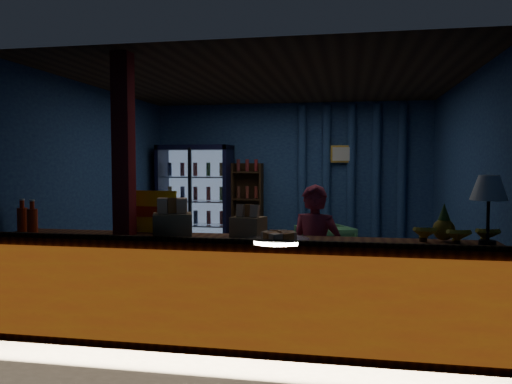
# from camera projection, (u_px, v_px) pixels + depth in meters

# --- Properties ---
(ground) EXTENTS (4.60, 4.60, 0.00)m
(ground) POSITION_uv_depth(u_px,v_px,m) (270.00, 290.00, 6.29)
(ground) COLOR #515154
(ground) RESTS_ON ground
(room_walls) EXTENTS (4.60, 4.60, 4.60)m
(room_walls) POSITION_uv_depth(u_px,v_px,m) (270.00, 166.00, 6.19)
(room_walls) COLOR navy
(room_walls) RESTS_ON ground
(counter) EXTENTS (4.40, 0.57, 0.99)m
(counter) POSITION_uv_depth(u_px,v_px,m) (237.00, 292.00, 4.38)
(counter) COLOR brown
(counter) RESTS_ON ground
(support_post) EXTENTS (0.16, 0.16, 2.60)m
(support_post) POSITION_uv_depth(u_px,v_px,m) (124.00, 197.00, 4.53)
(support_post) COLOR maroon
(support_post) RESTS_ON ground
(beverage_cooler) EXTENTS (1.20, 0.62, 1.90)m
(beverage_cooler) POSITION_uv_depth(u_px,v_px,m) (197.00, 203.00, 8.39)
(beverage_cooler) COLOR black
(beverage_cooler) RESTS_ON ground
(bottle_shelf) EXTENTS (0.50, 0.28, 1.60)m
(bottle_shelf) POSITION_uv_depth(u_px,v_px,m) (248.00, 211.00, 8.39)
(bottle_shelf) COLOR #372611
(bottle_shelf) RESTS_ON ground
(curtain_folds) EXTENTS (1.74, 0.14, 2.50)m
(curtain_folds) POSITION_uv_depth(u_px,v_px,m) (351.00, 182.00, 8.13)
(curtain_folds) COLOR navy
(curtain_folds) RESTS_ON room_walls
(framed_picture) EXTENTS (0.36, 0.04, 0.28)m
(framed_picture) POSITION_uv_depth(u_px,v_px,m) (342.00, 154.00, 8.09)
(framed_picture) COLOR gold
(framed_picture) RESTS_ON room_walls
(shopkeeper) EXTENTS (0.58, 0.45, 1.40)m
(shopkeeper) POSITION_uv_depth(u_px,v_px,m) (315.00, 258.00, 4.76)
(shopkeeper) COLOR #99293B
(shopkeeper) RESTS_ON ground
(green_chair) EXTENTS (0.98, 0.99, 0.67)m
(green_chair) POSITION_uv_depth(u_px,v_px,m) (325.00, 247.00, 7.51)
(green_chair) COLOR #53A75E
(green_chair) RESTS_ON ground
(side_table) EXTENTS (0.48, 0.35, 0.52)m
(side_table) POSITION_uv_depth(u_px,v_px,m) (322.00, 255.00, 7.50)
(side_table) COLOR #372611
(side_table) RESTS_ON ground
(yellow_sign) EXTENTS (0.50, 0.14, 0.40)m
(yellow_sign) POSITION_uv_depth(u_px,v_px,m) (151.00, 212.00, 4.73)
(yellow_sign) COLOR yellow
(yellow_sign) RESTS_ON counter
(soda_bottles) EXTENTS (0.26, 0.18, 0.32)m
(soda_bottles) POSITION_uv_depth(u_px,v_px,m) (27.00, 219.00, 4.74)
(soda_bottles) COLOR red
(soda_bottles) RESTS_ON counter
(snack_box_left) EXTENTS (0.41, 0.37, 0.35)m
(snack_box_left) POSITION_uv_depth(u_px,v_px,m) (173.00, 224.00, 4.40)
(snack_box_left) COLOR olive
(snack_box_left) RESTS_ON counter
(snack_box_centre) EXTENTS (0.32, 0.29, 0.29)m
(snack_box_centre) POSITION_uv_depth(u_px,v_px,m) (248.00, 225.00, 4.47)
(snack_box_centre) COLOR olive
(snack_box_centre) RESTS_ON counter
(pastry_tray) EXTENTS (0.52, 0.52, 0.08)m
(pastry_tray) POSITION_uv_depth(u_px,v_px,m) (279.00, 238.00, 4.18)
(pastry_tray) COLOR silver
(pastry_tray) RESTS_ON counter
(banana_bunches) EXTENTS (0.70, 0.28, 0.15)m
(banana_bunches) POSITION_uv_depth(u_px,v_px,m) (455.00, 235.00, 4.07)
(banana_bunches) COLOR gold
(banana_bunches) RESTS_ON counter
(table_lamp) EXTENTS (0.29, 0.29, 0.56)m
(table_lamp) POSITION_uv_depth(u_px,v_px,m) (489.00, 191.00, 3.95)
(table_lamp) COLOR black
(table_lamp) RESTS_ON counter
(pineapple) EXTENTS (0.18, 0.18, 0.31)m
(pineapple) POSITION_uv_depth(u_px,v_px,m) (444.00, 226.00, 4.18)
(pineapple) COLOR olive
(pineapple) RESTS_ON counter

